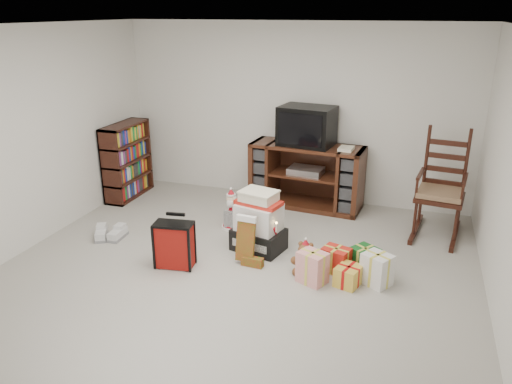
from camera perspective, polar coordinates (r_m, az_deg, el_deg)
room at (r=4.85m, az=-2.84°, el=3.49°), size 5.01×5.01×2.51m
tv_stand at (r=7.02m, az=5.77°, el=1.87°), size 1.59×0.68×0.89m
bookshelf at (r=7.58m, az=-14.51°, el=3.35°), size 0.30×0.90×1.10m
rocking_chair at (r=6.51m, az=20.21°, el=-0.61°), size 0.66×0.97×1.37m
gift_pile at (r=5.73m, az=0.32°, el=-3.77°), size 0.64×0.53×0.71m
red_suitcase at (r=5.45m, az=-9.31°, el=-5.98°), size 0.42×0.26×0.60m
stocking at (r=5.44m, az=-1.19°, el=-5.48°), size 0.27×0.13×0.56m
teddy_bear at (r=5.34m, az=5.66°, el=-7.66°), size 0.24×0.21×0.35m
santa_figurine at (r=5.71m, az=1.33°, el=-5.00°), size 0.26×0.25×0.54m
mrs_claus_figurine at (r=6.34m, az=-2.83°, el=-2.41°), size 0.26×0.25×0.54m
sneaker_pair at (r=6.37m, az=-16.40°, el=-4.64°), size 0.41×0.34×0.11m
gift_cluster at (r=5.29m, az=10.76°, el=-8.51°), size 0.77×0.87×0.26m
crt_television at (r=6.85m, az=5.83°, el=7.53°), size 0.78×0.62×0.53m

